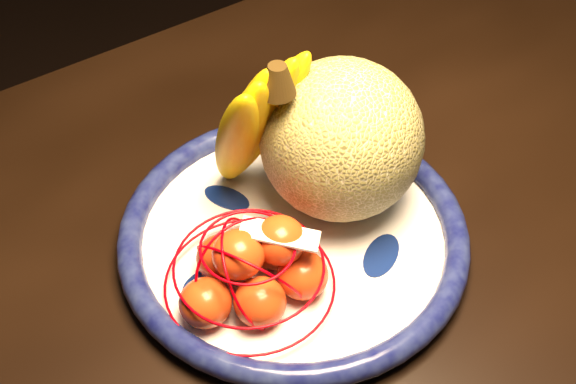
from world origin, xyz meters
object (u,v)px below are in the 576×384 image
banana_bunch (250,121)px  mandarin_bag (254,269)px  fruit_bowl (293,236)px  dining_table (498,215)px  cantaloupe (341,140)px

banana_bunch → mandarin_bag: (-0.07, -0.11, -0.07)m
fruit_bowl → mandarin_bag: size_ratio=1.68×
mandarin_bag → dining_table: bearing=-0.7°
dining_table → fruit_bowl: bearing=170.6°
fruit_bowl → mandarin_bag: 0.08m
fruit_bowl → cantaloupe: size_ratio=2.16×
fruit_bowl → banana_bunch: (-0.00, 0.07, 0.10)m
cantaloupe → mandarin_bag: cantaloupe is taller
fruit_bowl → cantaloupe: (0.07, 0.02, 0.08)m
cantaloupe → banana_bunch: banana_bunch is taller
fruit_bowl → mandarin_bag: (-0.07, -0.03, 0.03)m
fruit_bowl → cantaloupe: bearing=16.4°
dining_table → mandarin_bag: bearing=178.1°
cantaloupe → banana_bunch: bearing=142.8°
banana_bunch → mandarin_bag: bearing=-136.3°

